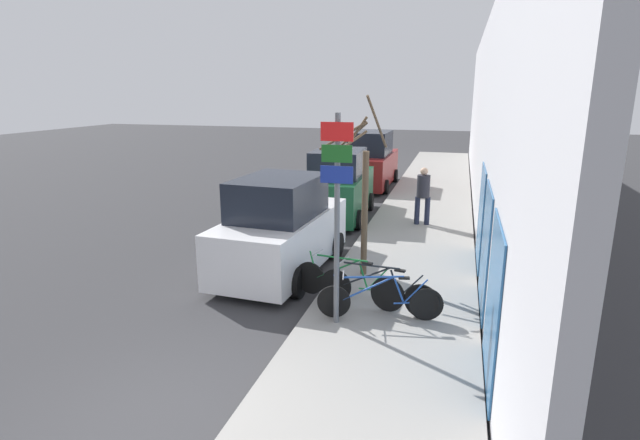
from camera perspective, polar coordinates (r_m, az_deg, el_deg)
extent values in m
plane|color=#333335|center=(17.01, 2.78, 0.11)|extent=(80.00, 80.00, 0.00)
cube|color=gray|center=(19.35, 12.19, 1.81)|extent=(3.20, 32.00, 0.15)
cube|color=#BCBCC1|center=(18.90, 18.10, 10.87)|extent=(0.20, 32.00, 6.50)
cube|color=#26598C|center=(7.55, 19.12, -9.11)|extent=(0.03, 2.03, 2.36)
cube|color=#26598C|center=(10.04, 18.35, -3.14)|extent=(0.03, 2.03, 2.36)
cube|color=#26598C|center=(12.59, 17.89, 0.44)|extent=(0.03, 2.03, 2.36)
cylinder|color=#595B60|center=(8.66, 1.95, -0.33)|extent=(0.10, 0.10, 3.76)
cube|color=red|center=(8.34, 1.95, 10.06)|extent=(0.56, 0.02, 0.31)
cube|color=#19591E|center=(8.37, 1.93, 7.58)|extent=(0.52, 0.02, 0.29)
cube|color=navy|center=(8.43, 1.91, 5.20)|extent=(0.57, 0.02, 0.29)
cylinder|color=black|center=(9.37, 1.60, -9.31)|extent=(0.62, 0.16, 0.62)
cylinder|color=black|center=(9.45, 12.05, -9.42)|extent=(0.62, 0.16, 0.62)
cylinder|color=#1E4799|center=(9.25, 5.58, -7.75)|extent=(0.94, 0.22, 0.52)
cylinder|color=#1E4799|center=(9.17, 6.15, -6.50)|extent=(1.09, 0.25, 0.08)
cylinder|color=#1E4799|center=(9.29, 9.01, -7.92)|extent=(0.21, 0.08, 0.45)
cylinder|color=#1E4799|center=(9.41, 10.25, -9.29)|extent=(0.59, 0.15, 0.08)
cylinder|color=#1E4799|center=(9.33, 10.83, -8.06)|extent=(0.44, 0.12, 0.50)
cylinder|color=#1E4799|center=(9.26, 2.14, -7.82)|extent=(0.20, 0.07, 0.54)
cube|color=black|center=(9.21, 9.59, -6.55)|extent=(0.21, 0.12, 0.04)
cylinder|color=#99999E|center=(9.16, 2.69, -6.30)|extent=(0.11, 0.44, 0.02)
cylinder|color=black|center=(10.06, 1.82, -7.47)|extent=(0.66, 0.16, 0.66)
cylinder|color=black|center=(9.52, 11.52, -9.10)|extent=(0.66, 0.16, 0.66)
cylinder|color=black|center=(9.71, 5.37, -6.42)|extent=(0.97, 0.22, 0.54)
cylinder|color=black|center=(9.60, 5.89, -5.21)|extent=(1.12, 0.25, 0.09)
cylinder|color=black|center=(9.54, 8.56, -7.06)|extent=(0.21, 0.08, 0.48)
cylinder|color=black|center=(9.58, 9.75, -8.68)|extent=(0.61, 0.15, 0.08)
cylinder|color=black|center=(9.47, 10.32, -7.47)|extent=(0.46, 0.12, 0.53)
cylinder|color=black|center=(9.92, 2.30, -6.05)|extent=(0.21, 0.07, 0.57)
cube|color=black|center=(9.43, 9.12, -5.72)|extent=(0.21, 0.12, 0.04)
cylinder|color=#99999E|center=(9.79, 2.78, -4.58)|extent=(0.11, 0.44, 0.02)
cylinder|color=black|center=(10.39, -1.13, -6.63)|extent=(0.67, 0.20, 0.69)
cylinder|color=black|center=(9.68, 7.72, -8.42)|extent=(0.67, 0.20, 0.69)
cylinder|color=#197233|center=(9.99, 2.05, -5.60)|extent=(0.94, 0.27, 0.56)
cylinder|color=#197233|center=(9.87, 2.50, -4.38)|extent=(1.09, 0.31, 0.09)
cylinder|color=#197233|center=(9.76, 4.96, -6.29)|extent=(0.21, 0.09, 0.49)
cylinder|color=#197233|center=(9.78, 6.08, -7.96)|extent=(0.59, 0.18, 0.08)
cylinder|color=#197233|center=(9.66, 6.59, -6.74)|extent=(0.45, 0.14, 0.55)
cylinder|color=#197233|center=(10.25, -0.72, -5.20)|extent=(0.20, 0.08, 0.59)
cube|color=black|center=(9.64, 5.46, -4.94)|extent=(0.21, 0.13, 0.04)
cylinder|color=#99999E|center=(10.11, -0.31, -3.73)|extent=(0.13, 0.43, 0.02)
cube|color=silver|center=(11.99, -4.36, -2.21)|extent=(2.15, 4.55, 1.22)
cube|color=black|center=(11.57, -4.81, 2.63)|extent=(1.83, 2.41, 0.92)
cylinder|color=black|center=(13.70, -5.64, -2.09)|extent=(0.26, 0.68, 0.67)
cylinder|color=black|center=(13.05, 1.88, -2.88)|extent=(0.26, 0.68, 0.67)
cylinder|color=black|center=(11.39, -11.46, -5.84)|extent=(0.26, 0.68, 0.67)
cylinder|color=black|center=(10.60, -2.59, -7.13)|extent=(0.26, 0.68, 0.67)
cube|color=#144728|center=(16.99, 2.19, 3.00)|extent=(1.89, 4.38, 1.32)
cube|color=black|center=(16.63, 2.11, 6.55)|extent=(1.65, 2.30, 0.85)
cylinder|color=black|center=(18.56, 0.36, 2.38)|extent=(0.24, 0.65, 0.64)
cylinder|color=black|center=(18.25, 5.71, 2.10)|extent=(0.24, 0.65, 0.64)
cylinder|color=black|center=(16.03, -1.84, 0.40)|extent=(0.24, 0.65, 0.64)
cylinder|color=black|center=(15.67, 4.33, 0.03)|extent=(0.24, 0.65, 0.64)
cube|color=maroon|center=(22.76, 5.84, 5.88)|extent=(1.82, 4.77, 1.32)
cube|color=black|center=(22.42, 5.83, 8.75)|extent=(1.63, 2.48, 1.01)
cylinder|color=black|center=(24.44, 4.34, 5.27)|extent=(0.22, 0.60, 0.60)
cylinder|color=black|center=(24.15, 8.54, 5.04)|extent=(0.22, 0.60, 0.60)
cylinder|color=black|center=(21.59, 2.75, 4.06)|extent=(0.22, 0.60, 0.60)
cylinder|color=black|center=(21.27, 7.49, 3.78)|extent=(0.22, 0.60, 0.60)
cylinder|color=#1E2338|center=(15.99, 12.15, 1.02)|extent=(0.16, 0.16, 0.88)
cylinder|color=#1E2338|center=(15.98, 11.04, 1.07)|extent=(0.16, 0.16, 0.88)
cylinder|color=#26262D|center=(15.82, 11.74, 3.80)|extent=(0.40, 0.40, 0.69)
sphere|color=tan|center=(15.75, 11.82, 5.46)|extent=(0.24, 0.24, 0.24)
cylinder|color=brown|center=(11.21, 5.13, 0.65)|extent=(0.14, 0.14, 2.83)
cylinder|color=brown|center=(11.06, 2.62, 9.57)|extent=(1.09, 0.12, 0.67)
cylinder|color=brown|center=(11.33, 6.56, 11.01)|extent=(0.37, 0.98, 1.21)
cylinder|color=brown|center=(10.74, 3.58, 8.88)|extent=(0.62, 0.57, 0.47)
cylinder|color=brown|center=(11.33, 3.76, 9.64)|extent=(0.81, 0.74, 0.65)
cylinder|color=brown|center=(10.99, 4.08, 9.80)|extent=(0.55, 0.11, 0.76)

